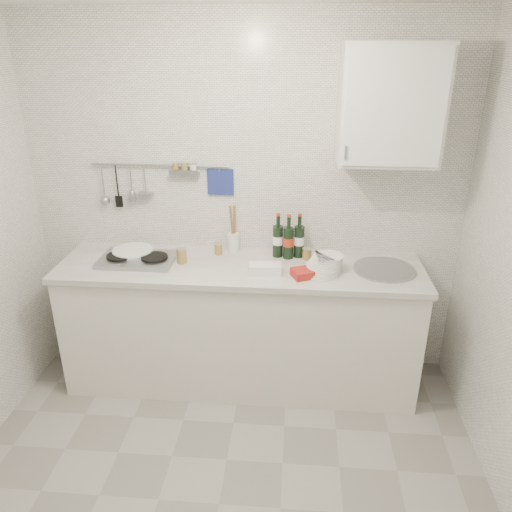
# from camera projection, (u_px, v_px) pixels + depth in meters

# --- Properties ---
(floor) EXTENTS (3.00, 3.00, 0.00)m
(floor) POSITION_uv_depth(u_px,v_px,m) (219.00, 504.00, 2.69)
(floor) COLOR slate
(floor) RESTS_ON ground
(back_wall) EXTENTS (3.00, 0.02, 2.50)m
(back_wall) POSITION_uv_depth(u_px,v_px,m) (244.00, 204.00, 3.47)
(back_wall) COLOR silver
(back_wall) RESTS_ON floor
(counter) EXTENTS (2.44, 0.64, 0.96)m
(counter) POSITION_uv_depth(u_px,v_px,m) (242.00, 328.00, 3.53)
(counter) COLOR silver
(counter) RESTS_ON floor
(wall_rail) EXTENTS (0.98, 0.09, 0.34)m
(wall_rail) POSITION_uv_depth(u_px,v_px,m) (157.00, 179.00, 3.42)
(wall_rail) COLOR #93969B
(wall_rail) RESTS_ON back_wall
(wall_cabinet) EXTENTS (0.60, 0.38, 0.70)m
(wall_cabinet) POSITION_uv_depth(u_px,v_px,m) (390.00, 105.00, 2.96)
(wall_cabinet) COLOR silver
(wall_cabinet) RESTS_ON back_wall
(plate_stack_hob) EXTENTS (0.30, 0.30, 0.05)m
(plate_stack_hob) POSITION_uv_depth(u_px,v_px,m) (131.00, 253.00, 3.45)
(plate_stack_hob) COLOR #486DA4
(plate_stack_hob) RESTS_ON counter
(plate_stack_sink) EXTENTS (0.27, 0.25, 0.13)m
(plate_stack_sink) POSITION_uv_depth(u_px,v_px,m) (324.00, 265.00, 3.20)
(plate_stack_sink) COLOR white
(plate_stack_sink) RESTS_ON counter
(wine_bottles) EXTENTS (0.22, 0.10, 0.31)m
(wine_bottles) POSITION_uv_depth(u_px,v_px,m) (289.00, 236.00, 3.40)
(wine_bottles) COLOR black
(wine_bottles) RESTS_ON counter
(butter_dish) EXTENTS (0.22, 0.12, 0.06)m
(butter_dish) POSITION_uv_depth(u_px,v_px,m) (265.00, 269.00, 3.20)
(butter_dish) COLOR white
(butter_dish) RESTS_ON counter
(strawberry_punnet) EXTENTS (0.16, 0.16, 0.05)m
(strawberry_punnet) POSITION_uv_depth(u_px,v_px,m) (302.00, 273.00, 3.15)
(strawberry_punnet) COLOR red
(strawberry_punnet) RESTS_ON counter
(utensil_crock) EXTENTS (0.08, 0.08, 0.35)m
(utensil_crock) POSITION_uv_depth(u_px,v_px,m) (233.00, 240.00, 3.53)
(utensil_crock) COLOR white
(utensil_crock) RESTS_ON counter
(jar_a) EXTENTS (0.06, 0.06, 0.09)m
(jar_a) POSITION_uv_depth(u_px,v_px,m) (218.00, 248.00, 3.49)
(jar_a) COLOR olive
(jar_a) RESTS_ON counter
(jar_b) EXTENTS (0.06, 0.06, 0.08)m
(jar_b) POSITION_uv_depth(u_px,v_px,m) (307.00, 254.00, 3.41)
(jar_b) COLOR olive
(jar_b) RESTS_ON counter
(jar_c) EXTENTS (0.06, 0.06, 0.08)m
(jar_c) POSITION_uv_depth(u_px,v_px,m) (318.00, 257.00, 3.35)
(jar_c) COLOR olive
(jar_c) RESTS_ON counter
(jar_d) EXTENTS (0.07, 0.07, 0.11)m
(jar_d) POSITION_uv_depth(u_px,v_px,m) (182.00, 255.00, 3.35)
(jar_d) COLOR olive
(jar_d) RESTS_ON counter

